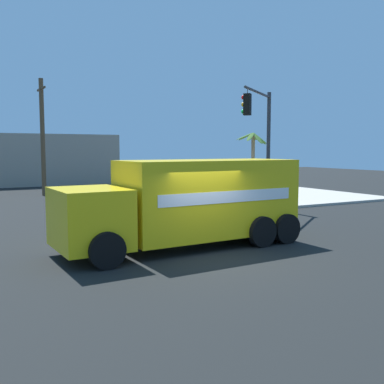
{
  "coord_description": "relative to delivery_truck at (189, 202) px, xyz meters",
  "views": [
    {
      "loc": [
        -6.61,
        -11.08,
        3.15
      ],
      "look_at": [
        0.07,
        1.25,
        1.8
      ],
      "focal_mm": 41.5,
      "sensor_mm": 36.0,
      "label": 1
    }
  ],
  "objects": [
    {
      "name": "utility_pole",
      "position": [
        -1.13,
        19.08,
        2.64
      ],
      "size": [
        0.3,
        2.2,
        7.93
      ],
      "color": "brown",
      "rests_on": "ground"
    },
    {
      "name": "sidewalk_corner_far",
      "position": [
        12.43,
        11.05,
        -1.4
      ],
      "size": [
        10.95,
        10.95,
        0.14
      ],
      "primitive_type": "cube",
      "color": "#B2ADA0",
      "rests_on": "ground"
    },
    {
      "name": "traffic_light_primary",
      "position": [
        6.95,
        5.36,
        2.6
      ],
      "size": [
        3.45,
        2.69,
        5.97
      ],
      "color": "#38383D",
      "rests_on": "sidewalk_corner_far"
    },
    {
      "name": "palm_tree_far",
      "position": [
        12.55,
        13.68,
        1.65
      ],
      "size": [
        2.46,
        2.48,
        4.25
      ],
      "color": "#7A6647",
      "rests_on": "sidewalk_corner_far"
    },
    {
      "name": "vending_machine_red",
      "position": [
        13.42,
        13.21,
        -0.4
      ],
      "size": [
        1.17,
        1.17,
        1.85
      ],
      "color": "yellow",
      "rests_on": "sidewalk_corner_far"
    },
    {
      "name": "delivery_truck",
      "position": [
        0.0,
        0.0,
        0.0
      ],
      "size": [
        7.94,
        3.06,
        2.81
      ],
      "color": "yellow",
      "rests_on": "ground"
    },
    {
      "name": "ground_plane",
      "position": [
        -0.05,
        -1.43,
        -1.47
      ],
      "size": [
        100.0,
        100.0,
        0.0
      ],
      "primitive_type": "plane",
      "color": "black"
    }
  ]
}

